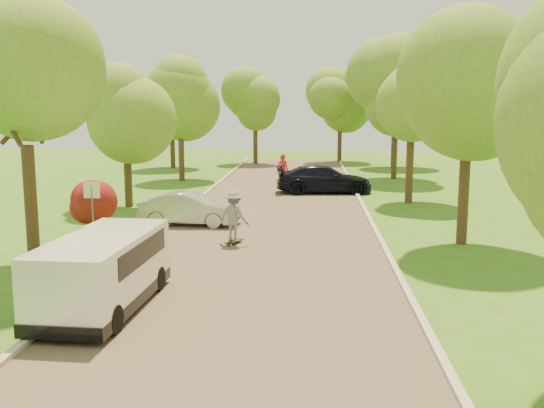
% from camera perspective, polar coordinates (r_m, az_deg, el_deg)
% --- Properties ---
extents(ground, '(100.00, 100.00, 0.00)m').
position_cam_1_polar(ground, '(16.57, -1.98, -7.27)').
color(ground, '#396417').
rests_on(ground, ground).
extents(road, '(8.00, 60.00, 0.01)m').
position_cam_1_polar(road, '(24.32, -0.12, -1.93)').
color(road, '#4C4438').
rests_on(road, ground).
extents(curb_left, '(0.18, 60.00, 0.12)m').
position_cam_1_polar(curb_left, '(24.90, -9.46, -1.67)').
color(curb_left, '#B2AD9E').
rests_on(curb_left, ground).
extents(curb_right, '(0.18, 60.00, 0.12)m').
position_cam_1_polar(curb_right, '(24.38, 9.43, -1.90)').
color(curb_right, '#B2AD9E').
rests_on(curb_right, ground).
extents(street_sign, '(0.55, 0.06, 2.17)m').
position_cam_1_polar(street_sign, '(21.37, -16.57, 0.38)').
color(street_sign, '#59595E').
rests_on(street_sign, ground).
extents(red_shrub, '(1.70, 1.70, 1.95)m').
position_cam_1_polar(red_shrub, '(23.01, -16.41, -0.18)').
color(red_shrub, '#382619').
rests_on(red_shrub, ground).
extents(tree_l_mida, '(4.71, 4.60, 7.39)m').
position_cam_1_polar(tree_l_mida, '(18.58, -21.77, 10.03)').
color(tree_l_mida, '#382619').
rests_on(tree_l_mida, ground).
extents(tree_l_midb, '(4.30, 4.20, 6.62)m').
position_cam_1_polar(tree_l_midb, '(29.05, -13.27, 8.73)').
color(tree_l_midb, '#382619').
rests_on(tree_l_midb, ground).
extents(tree_l_far, '(4.92, 4.80, 7.79)m').
position_cam_1_polar(tree_l_far, '(38.65, -8.35, 10.23)').
color(tree_l_far, '#382619').
rests_on(tree_l_far, ground).
extents(tree_r_mida, '(5.13, 5.00, 7.95)m').
position_cam_1_polar(tree_r_mida, '(21.53, 18.66, 10.96)').
color(tree_r_mida, '#382619').
rests_on(tree_r_mida, ground).
extents(tree_r_midb, '(4.51, 4.40, 7.01)m').
position_cam_1_polar(tree_r_midb, '(30.23, 13.41, 9.29)').
color(tree_r_midb, '#382619').
rests_on(tree_r_midb, ground).
extents(tree_r_far, '(5.33, 5.20, 8.34)m').
position_cam_1_polar(tree_r_far, '(40.23, 11.96, 10.60)').
color(tree_r_far, '#382619').
rests_on(tree_r_far, ground).
extents(tree_bg_a, '(5.12, 5.00, 7.72)m').
position_cam_1_polar(tree_bg_a, '(46.97, -9.19, 9.82)').
color(tree_bg_a, '#382619').
rests_on(tree_bg_a, ground).
extents(tree_bg_b, '(5.12, 5.00, 7.95)m').
position_cam_1_polar(tree_bg_b, '(48.28, 11.77, 9.99)').
color(tree_bg_b, '#382619').
rests_on(tree_bg_b, ground).
extents(tree_bg_c, '(4.92, 4.80, 7.33)m').
position_cam_1_polar(tree_bg_c, '(50.00, -1.34, 9.55)').
color(tree_bg_c, '#382619').
rests_on(tree_bg_c, ground).
extents(tree_bg_d, '(5.12, 5.00, 7.72)m').
position_cam_1_polar(tree_bg_d, '(51.88, 6.70, 9.80)').
color(tree_bg_d, '#382619').
rests_on(tree_bg_d, ground).
extents(minivan, '(2.07, 4.76, 1.74)m').
position_cam_1_polar(minivan, '(14.68, -15.56, -6.06)').
color(minivan, white).
rests_on(minivan, ground).
extents(silver_sedan, '(4.08, 1.76, 1.31)m').
position_cam_1_polar(silver_sedan, '(24.35, -7.74, -0.45)').
color(silver_sedan, '#ADAEB2').
rests_on(silver_sedan, ground).
extents(dark_sedan, '(5.37, 2.55, 1.51)m').
position_cam_1_polar(dark_sedan, '(33.23, 4.90, 2.34)').
color(dark_sedan, black).
rests_on(dark_sedan, ground).
extents(longboard, '(0.60, 0.92, 0.10)m').
position_cam_1_polar(longboard, '(20.89, -3.58, -3.54)').
color(longboard, black).
rests_on(longboard, ground).
extents(skateboarder, '(1.30, 1.06, 1.75)m').
position_cam_1_polar(skateboarder, '(20.72, -3.61, -1.13)').
color(skateboarder, slate).
rests_on(skateboarder, longboard).
extents(person_striped, '(0.84, 0.71, 1.94)m').
position_cam_1_polar(person_striped, '(35.64, 1.04, 3.18)').
color(person_striped, red).
rests_on(person_striped, ground).
extents(person_olive, '(0.85, 0.73, 1.51)m').
position_cam_1_polar(person_olive, '(33.74, 4.37, 2.45)').
color(person_olive, '#2F3620').
rests_on(person_olive, ground).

